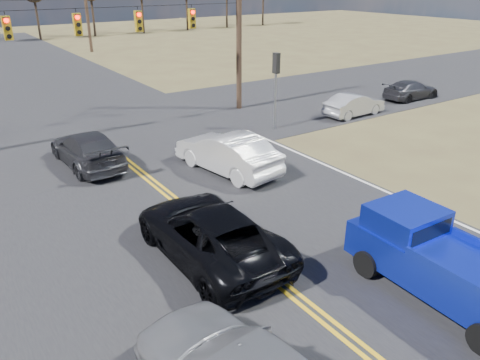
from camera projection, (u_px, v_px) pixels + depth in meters
ground at (359, 348)px, 10.03m from camera, size 160.00×160.00×0.00m
road_main at (160, 188)px, 17.63m from camera, size 14.00×120.00×0.02m
road_cross at (92, 134)px, 23.71m from camera, size 120.00×12.00×0.02m
signal_gantry at (90, 30)px, 21.78m from camera, size 19.60×4.83×10.00m
utility_poles at (84, 28)px, 20.86m from camera, size 19.60×58.32×10.00m
treeline at (33, 6)px, 28.24m from camera, size 87.00×117.80×7.40m
pickup_truck at (441, 262)px, 11.39m from camera, size 2.18×5.18×1.92m
black_suv at (210, 233)px, 13.04m from camera, size 2.56×5.55×1.54m
white_car_queue at (227, 153)px, 18.87m from camera, size 2.47×5.09×1.61m
dgrey_car_queue at (87, 149)px, 19.52m from camera, size 2.16×4.99×1.43m
cross_car_east_near at (354, 105)px, 26.61m from camera, size 1.48×3.92×1.28m
cross_car_east_far at (411, 90)px, 30.24m from camera, size 1.77×4.18×1.20m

